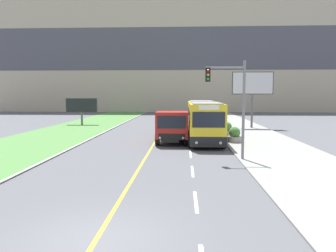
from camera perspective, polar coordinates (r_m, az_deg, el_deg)
The scene contains 12 objects.
ground_plane at distance 9.39m, azimuth -12.36°, elevation -18.68°, with size 300.00×300.00×0.00m, color #56565B.
lane_marking_centre at distance 11.94m, azimuth -6.68°, elevation -13.19°, with size 2.88×140.00×0.01m.
apartment_block_background at distance 73.62m, azimuth 0.99°, elevation 12.43°, with size 80.00×8.04×25.16m.
city_bus at distance 27.90m, azimuth 6.17°, elevation 1.02°, with size 2.62×12.09×3.20m.
dump_truck at distance 25.46m, azimuth 0.80°, elevation -0.21°, with size 2.49×6.58×2.52m.
traffic_light_mast at distance 19.11m, azimuth 11.12°, elevation 4.94°, with size 2.28×0.32×5.73m.
billboard_large at distance 37.62m, azimuth 14.51°, elevation 6.86°, with size 4.50×0.24×6.28m.
billboard_small at distance 42.14m, azimuth -14.82°, elevation 3.37°, with size 3.92×0.24×3.30m.
planter_round_near at distance 26.03m, azimuth 11.51°, elevation -1.64°, with size 1.11×1.11×1.21m.
planter_round_second at distance 30.28m, azimuth 10.20°, elevation -0.59°, with size 1.13×1.13×1.23m.
planter_round_third at distance 34.59m, azimuth 9.61°, elevation 0.14°, with size 1.10×1.10×1.18m.
planter_round_far at distance 38.86m, azimuth 8.68°, elevation 0.76°, with size 1.10×1.10×1.19m.
Camera 1 is at (2.31, -8.25, 3.84)m, focal length 35.00 mm.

